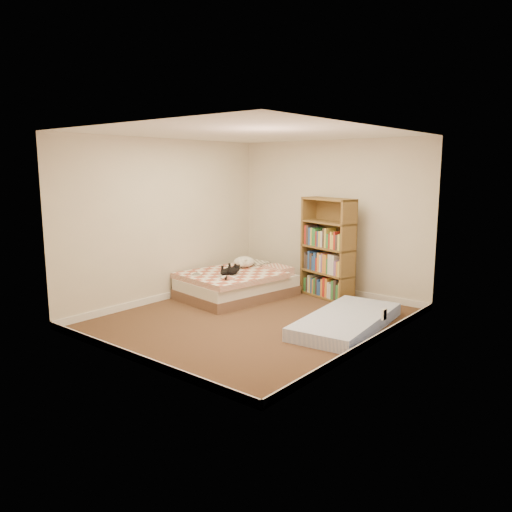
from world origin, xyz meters
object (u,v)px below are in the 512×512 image
Objects in this scene: bookshelf at (328,262)px; black_cat at (231,271)px; bed at (238,284)px; floor_mattress at (346,321)px; white_dog at (244,262)px.

bookshelf is 1.57m from black_cat.
floor_mattress is (2.15, -0.30, -0.13)m from bed.
white_dog reaches higher than floor_mattress.
white_dog is at bearing -139.29° from bookshelf.
bookshelf is at bearing 47.41° from bed.
bed is 0.40m from black_cat.
black_cat is at bearing -61.30° from bed.
floor_mattress is 2.94× the size of black_cat.
bed is 1.19× the size of bookshelf.
floor_mattress is (1.02, -1.20, -0.49)m from bookshelf.
bed is at bearing 98.30° from black_cat.
black_cat is 1.43× the size of white_dog.
floor_mattress is 2.41m from white_dog.
white_dog is at bearing 123.54° from bed.
bed is 2.17m from floor_mattress.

